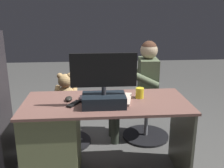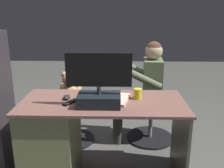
{
  "view_description": "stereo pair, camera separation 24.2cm",
  "coord_description": "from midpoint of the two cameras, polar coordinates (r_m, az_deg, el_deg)",
  "views": [
    {
      "loc": [
        0.11,
        2.36,
        1.49
      ],
      "look_at": [
        -0.07,
        0.05,
        0.8
      ],
      "focal_mm": 41.0,
      "sensor_mm": 36.0,
      "label": 1
    },
    {
      "loc": [
        -0.13,
        2.37,
        1.49
      ],
      "look_at": [
        -0.07,
        0.05,
        0.8
      ],
      "focal_mm": 41.0,
      "sensor_mm": 36.0,
      "label": 2
    }
  ],
  "objects": [
    {
      "name": "tv_remote",
      "position": [
        2.14,
        -6.15,
        -4.15
      ],
      "size": [
        0.11,
        0.15,
        0.02
      ],
      "primitive_type": "cube",
      "rotation": [
        0.0,
        0.0,
        -0.52
      ],
      "color": "black",
      "rests_on": "desk"
    },
    {
      "name": "monitor",
      "position": [
        2.05,
        0.45,
        -1.41
      ],
      "size": [
        0.52,
        0.23,
        0.43
      ],
      "color": "black",
      "rests_on": "desk"
    },
    {
      "name": "cup",
      "position": [
        2.25,
        8.82,
        -2.23
      ],
      "size": [
        0.07,
        0.07,
        0.09
      ],
      "primitive_type": "cylinder",
      "color": "yellow",
      "rests_on": "desk"
    },
    {
      "name": "keyboard",
      "position": [
        2.23,
        0.72,
        -3.15
      ],
      "size": [
        0.42,
        0.14,
        0.02
      ],
      "primitive_type": "cube",
      "color": "black",
      "rests_on": "desk"
    },
    {
      "name": "office_chair_teddy",
      "position": [
        2.97,
        -6.79,
        -7.78
      ],
      "size": [
        0.52,
        0.52,
        0.48
      ],
      "color": "black",
      "rests_on": "ground_plane"
    },
    {
      "name": "desk",
      "position": [
        2.35,
        -8.23,
        -11.57
      ],
      "size": [
        1.41,
        0.64,
        0.73
      ],
      "color": "brown",
      "rests_on": "ground_plane"
    },
    {
      "name": "teddy_bear",
      "position": [
        2.85,
        -7.0,
        -1.06
      ],
      "size": [
        0.25,
        0.25,
        0.35
      ],
      "color": "tan",
      "rests_on": "office_chair_teddy"
    },
    {
      "name": "person",
      "position": [
        2.88,
        9.59,
        0.1
      ],
      "size": [
        0.55,
        0.5,
        1.15
      ],
      "color": "#586549",
      "rests_on": "ground_plane"
    },
    {
      "name": "ground_plane",
      "position": [
        2.79,
        1.08,
        -15.63
      ],
      "size": [
        10.0,
        10.0,
        0.0
      ],
      "primitive_type": "plane",
      "color": "#4F4E4C"
    },
    {
      "name": "notebook_binder",
      "position": [
        2.2,
        3.8,
        -3.43
      ],
      "size": [
        0.28,
        0.34,
        0.02
      ],
      "primitive_type": "cube",
      "rotation": [
        0.0,
        0.0,
        -0.21
      ],
      "color": "beige",
      "rests_on": "desk"
    },
    {
      "name": "computer_mouse",
      "position": [
        2.24,
        -7.07,
        -2.98
      ],
      "size": [
        0.06,
        0.1,
        0.04
      ],
      "primitive_type": "ellipsoid",
      "color": "black",
      "rests_on": "desk"
    },
    {
      "name": "visitor_chair",
      "position": [
        3.05,
        10.91,
        -7.43
      ],
      "size": [
        0.55,
        0.55,
        0.48
      ],
      "color": "black",
      "rests_on": "ground_plane"
    }
  ]
}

